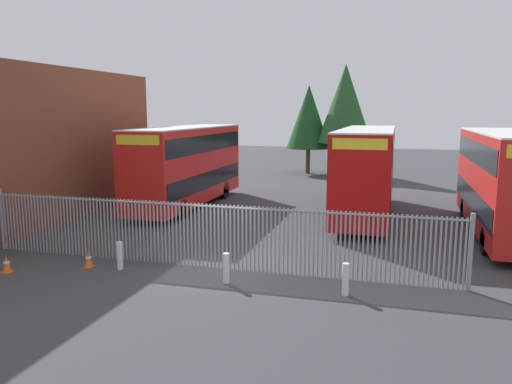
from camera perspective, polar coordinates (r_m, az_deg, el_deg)
ground_plane at (r=24.49m, az=2.56°, el=-3.17°), size 100.00×100.00×0.00m
palisade_fence at (r=16.97m, az=-5.88°, el=-4.73°), size 16.85×0.14×2.35m
double_decker_bus_near_gate at (r=23.48m, az=26.64°, el=1.31°), size 2.54×10.81×4.42m
double_decker_bus_behind_fence_left at (r=27.78m, az=-7.91°, el=3.30°), size 2.54×10.81×4.42m
double_decker_bus_behind_fence_right at (r=25.39m, az=12.58°, el=2.61°), size 2.54×10.81×4.42m
bollard_near_left at (r=17.44m, az=-15.36°, el=-7.04°), size 0.20×0.20×0.95m
bollard_center_front at (r=15.55m, az=-3.43°, el=-8.72°), size 0.20×0.20×0.95m
bollard_near_right at (r=14.78m, az=10.23°, el=-9.83°), size 0.20×0.20×0.95m
traffic_cone_by_gate at (r=18.47m, az=-26.70°, el=-7.40°), size 0.34×0.34×0.59m
traffic_cone_mid_forecourt at (r=18.00m, az=-18.66°, el=-7.30°), size 0.34×0.34×0.59m
tree_tall_back at (r=42.44m, az=6.06°, el=8.55°), size 3.70×3.70×7.43m
tree_short_side at (r=41.57m, az=10.19°, el=9.94°), size 4.43×4.43×9.04m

